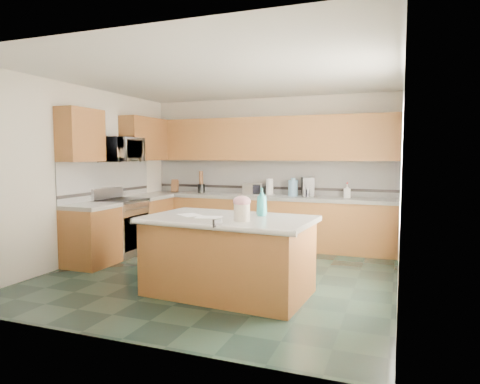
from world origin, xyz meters
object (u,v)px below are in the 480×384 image
at_px(knife_block, 175,186).
at_px(coffee_maker, 308,187).
at_px(toaster_oven, 254,189).
at_px(soap_bottle_island, 262,202).
at_px(treat_jar, 242,212).
at_px(island_top, 228,219).
at_px(island_base, 228,258).

distance_m(knife_block, coffee_maker, 2.63).
bearing_deg(knife_block, toaster_oven, -18.99).
distance_m(soap_bottle_island, toaster_oven, 2.74).
xyz_separation_m(treat_jar, knife_block, (-2.52, 3.00, 0.03)).
xyz_separation_m(knife_block, toaster_oven, (1.64, 0.00, -0.02)).
distance_m(island_top, treat_jar, 0.36).
xyz_separation_m(island_top, toaster_oven, (-0.63, 2.78, 0.14)).
relative_size(island_base, soap_bottle_island, 5.50).
bearing_deg(soap_bottle_island, island_base, -172.37).
distance_m(treat_jar, coffee_maker, 3.04).
xyz_separation_m(island_base, coffee_maker, (0.36, 2.81, 0.66)).
bearing_deg(island_top, coffee_maker, 86.81).
height_order(island_base, toaster_oven, toaster_oven).
distance_m(soap_bottle_island, knife_block, 3.66).
bearing_deg(knife_block, coffee_maker, -18.34).
xyz_separation_m(treat_jar, soap_bottle_island, (0.09, 0.44, 0.07)).
height_order(treat_jar, coffee_maker, coffee_maker).
distance_m(island_top, knife_block, 3.59).
xyz_separation_m(island_base, toaster_oven, (-0.63, 2.78, 0.60)).
height_order(island_top, soap_bottle_island, soap_bottle_island).
distance_m(island_base, soap_bottle_island, 0.77).
relative_size(treat_jar, knife_block, 0.78).
relative_size(toaster_oven, coffee_maker, 1.07).
bearing_deg(island_top, treat_jar, -37.12).
height_order(toaster_oven, coffee_maker, coffee_maker).
relative_size(island_base, treat_jar, 9.84).
distance_m(treat_jar, toaster_oven, 3.13).
xyz_separation_m(soap_bottle_island, coffee_maker, (0.02, 2.59, 0.00)).
bearing_deg(coffee_maker, soap_bottle_island, -109.30).
height_order(knife_block, coffee_maker, coffee_maker).
bearing_deg(island_top, toaster_oven, 106.93).
height_order(treat_jar, knife_block, knife_block).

